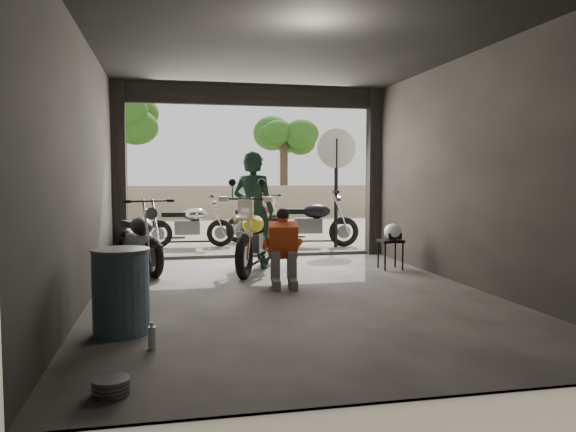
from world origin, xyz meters
name	(u,v)px	position (x,y,z in m)	size (l,w,h in m)	color
ground	(292,296)	(0.00, 0.00, 0.00)	(80.00, 80.00, 0.00)	#7A6D56
garage	(283,195)	(0.00, 0.55, 1.28)	(7.00, 7.13, 3.20)	#2D2B28
boundary_wall	(210,202)	(0.00, 14.00, 0.60)	(18.00, 0.30, 1.20)	gray
tree_left	(121,102)	(-3.00, 12.50, 3.99)	(2.20, 2.20, 5.60)	#382B1E
tree_right	(284,123)	(2.80, 14.00, 3.56)	(2.20, 2.20, 5.00)	#382B1E
main_bike	(255,234)	(-0.19, 1.89, 0.62)	(0.76, 1.86, 1.24)	beige
left_bike	(139,235)	(-2.00, 2.28, 0.59)	(0.72, 1.75, 1.18)	black
outside_bike_a	(190,221)	(-1.09, 5.32, 0.57)	(0.69, 1.67, 1.13)	black
outside_bike_b	(256,217)	(0.55, 6.47, 0.55)	(0.67, 1.63, 1.10)	#400F11
outside_bike_c	(311,219)	(1.48, 4.79, 0.62)	(0.75, 1.83, 1.24)	black
rider	(253,211)	(-0.17, 2.18, 0.97)	(0.71, 0.46, 1.94)	black
mechanic	(284,250)	(0.00, 0.52, 0.52)	(0.53, 0.72, 1.05)	#BC4219
stool	(390,244)	(2.00, 1.58, 0.43)	(0.36, 0.36, 0.50)	black
helmet	(393,232)	(2.02, 1.54, 0.64)	(0.28, 0.30, 0.27)	silver
oil_drum	(121,293)	(-2.00, -1.42, 0.42)	(0.54, 0.54, 0.83)	#3B5164
sign_post	(336,167)	(2.02, 4.67, 1.75)	(0.85, 0.08, 2.56)	black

